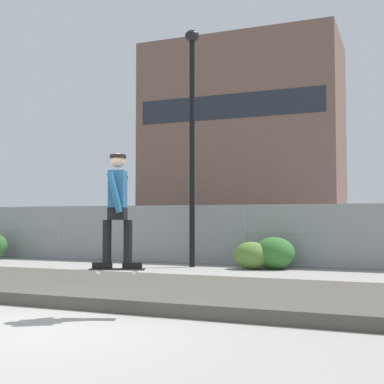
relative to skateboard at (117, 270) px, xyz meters
name	(u,v)px	position (x,y,z in m)	size (l,w,h in m)	color
ground_plane	(39,331)	(-0.47, -1.15, -0.70)	(120.00, 120.00, 0.00)	gray
gravel_berm	(152,290)	(-0.47, 2.11, -0.59)	(17.25, 3.64, 0.21)	#4C473F
skateboard	(117,270)	(0.00, 0.00, 0.00)	(0.82, 0.45, 0.07)	black
skater	(118,203)	(0.00, 0.00, 0.97)	(0.71, 0.62, 1.69)	black
chain_fence	(245,235)	(-0.47, 8.54, 0.24)	(26.73, 0.06, 1.85)	gray
street_lamp	(192,119)	(-1.86, 7.67, 3.70)	(0.44, 0.44, 7.11)	black
parked_car_near	(207,235)	(-2.65, 11.14, 0.14)	(4.48, 2.10, 1.66)	#474C54
parked_car_mid	(376,236)	(3.12, 11.63, 0.14)	(4.40, 1.96, 1.66)	maroon
library_building	(243,138)	(-11.95, 48.61, 9.56)	(21.02, 10.99, 20.52)	brown
shrub_center	(251,255)	(-0.06, 7.65, -0.31)	(1.00, 0.82, 0.77)	#567A33
shrub_right	(274,253)	(0.54, 7.89, -0.24)	(1.17, 0.96, 0.91)	#336B2D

